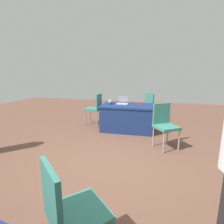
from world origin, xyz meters
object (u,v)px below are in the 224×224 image
Objects in this scene: chair_near_front at (152,106)px; chair_back_row at (165,123)px; scissors_red at (140,105)px; table_foreground at (127,117)px; laptop_silver at (123,102)px; yarn_ball at (110,102)px; chair_tucked_left at (69,210)px; chair_by_pillar at (95,107)px.

chair_near_front is 1.00× the size of chair_back_row.
scissors_red is (0.64, -1.12, 0.18)m from chair_back_row.
table_foreground is 1.55× the size of chair_near_front.
laptop_silver is 2.40× the size of yarn_ball.
chair_tucked_left is (0.44, 4.85, 0.00)m from chair_near_front.
chair_near_front and chair_tucked_left have the same top height.
laptop_silver is at bearing -79.36° from chair_back_row.
chair_near_front is at bearing -131.43° from laptop_silver.
chair_tucked_left reaches higher than laptop_silver.
yarn_ball is (-0.57, 0.30, 0.23)m from chair_by_pillar.
table_foreground is at bearing 134.97° from chair_tucked_left.
laptop_silver is 0.51m from scissors_red.
chair_by_pillar is 1.01× the size of chair_back_row.
chair_by_pillar is at bearing -67.40° from chair_back_row.
chair_tucked_left reaches higher than yarn_ball.
chair_back_row is (-0.35, 2.07, -0.00)m from chair_near_front.
yarn_ball is at bearing -89.29° from chair_near_front.
chair_tucked_left is (-0.20, 3.77, 0.19)m from table_foreground.
chair_tucked_left is 4.28m from chair_by_pillar.
chair_tucked_left is 3.90m from scissors_red.
table_foreground is 1.26m from chair_near_front.
chair_by_pillar reaches higher than chair_back_row.
table_foreground is 0.66m from yarn_ball.
chair_back_row reaches higher than yarn_ball.
scissors_red is (0.29, 0.95, 0.18)m from chair_near_front.
yarn_ball reaches higher than table_foreground.
chair_by_pillar is (1.27, -4.09, 0.01)m from chair_tucked_left.
laptop_silver reaches higher than table_foreground.
chair_back_row is (-0.79, -2.78, -0.00)m from chair_tucked_left.
table_foreground is 1.41m from chair_back_row.
chair_tucked_left is at bearing 53.24° from scissors_red.
chair_near_front is at bearing -120.59° from table_foreground.
laptop_silver is (-0.91, 0.18, 0.20)m from chair_by_pillar.
chair_tucked_left is 5.32× the size of scissors_red.
chair_by_pillar is 3.01× the size of laptop_silver.
chair_by_pillar is 1.44m from scissors_red.
chair_by_pillar reaches higher than scissors_red.
chair_tucked_left is 1.00× the size of chair_back_row.
chair_back_row is at bearing 85.23° from scissors_red.
chair_near_front is 1.57m from yarn_ball.
laptop_silver is 1.79× the size of scissors_red.
yarn_ball is at bearing 19.08° from laptop_silver.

